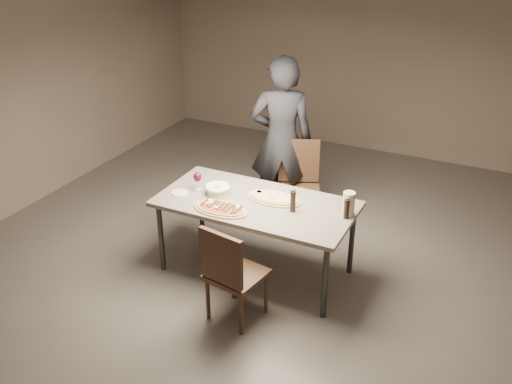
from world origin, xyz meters
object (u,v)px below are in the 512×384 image
at_px(chair_far, 298,181).
at_px(chair_near, 230,270).
at_px(zucchini_pizza, 221,208).
at_px(diner, 281,141).
at_px(ham_pizza, 274,198).
at_px(dining_table, 256,207).
at_px(carafe, 349,204).
at_px(pepper_mill_left, 293,201).
at_px(bread_basket, 218,189).

bearing_deg(chair_far, chair_near, 71.32).
distance_m(zucchini_pizza, chair_far, 1.31).
relative_size(chair_near, diner, 0.49).
xyz_separation_m(ham_pizza, diner, (-0.36, 0.98, 0.15)).
xyz_separation_m(dining_table, carafe, (0.83, 0.12, 0.17)).
distance_m(dining_table, chair_near, 0.79).
bearing_deg(zucchini_pizza, chair_far, 90.10).
relative_size(zucchini_pizza, pepper_mill_left, 2.41).
relative_size(ham_pizza, bread_basket, 2.24).
relative_size(zucchini_pizza, bread_basket, 2.21).
bearing_deg(zucchini_pizza, dining_table, 63.10).
bearing_deg(zucchini_pizza, diner, 101.27).
bearing_deg(chair_far, carafe, 110.65).
xyz_separation_m(dining_table, ham_pizza, (0.13, 0.11, 0.07)).
xyz_separation_m(ham_pizza, bread_basket, (-0.52, -0.12, 0.03)).
bearing_deg(carafe, chair_near, -128.14).
relative_size(dining_table, chair_near, 1.98).
relative_size(zucchini_pizza, ham_pizza, 0.99).
relative_size(zucchini_pizza, chair_far, 0.54).
distance_m(zucchini_pizza, bread_basket, 0.33).
height_order(dining_table, diner, diner).
bearing_deg(chair_near, pepper_mill_left, 82.53).
bearing_deg(bread_basket, dining_table, 0.71).
bearing_deg(chair_near, chair_far, 103.64).
relative_size(pepper_mill_left, chair_near, 0.24).
bearing_deg(pepper_mill_left, chair_near, -107.40).
bearing_deg(pepper_mill_left, carafe, 17.05).
xyz_separation_m(zucchini_pizza, pepper_mill_left, (0.58, 0.26, 0.09)).
xyz_separation_m(zucchini_pizza, chair_far, (0.24, 1.27, -0.23)).
xyz_separation_m(carafe, diner, (-1.06, 0.97, 0.06)).
xyz_separation_m(bread_basket, chair_far, (0.42, 0.99, -0.26)).
distance_m(zucchini_pizza, chair_near, 0.65).
xyz_separation_m(dining_table, diner, (-0.23, 1.09, 0.23)).
distance_m(zucchini_pizza, pepper_mill_left, 0.64).
relative_size(dining_table, diner, 0.98).
xyz_separation_m(bread_basket, carafe, (1.23, 0.13, 0.06)).
distance_m(ham_pizza, diner, 1.05).
distance_m(zucchini_pizza, ham_pizza, 0.52).
bearing_deg(carafe, pepper_mill_left, -162.95).
height_order(dining_table, bread_basket, bread_basket).
relative_size(chair_far, diner, 0.52).
height_order(bread_basket, chair_far, chair_far).
height_order(dining_table, carafe, carafe).
relative_size(carafe, chair_far, 0.23).
xyz_separation_m(bread_basket, chair_near, (0.53, -0.76, -0.29)).
bearing_deg(chair_far, bread_basket, 44.80).
distance_m(carafe, diner, 1.44).
height_order(ham_pizza, bread_basket, bread_basket).
bearing_deg(ham_pizza, chair_far, 75.88).
relative_size(ham_pizza, diner, 0.29).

